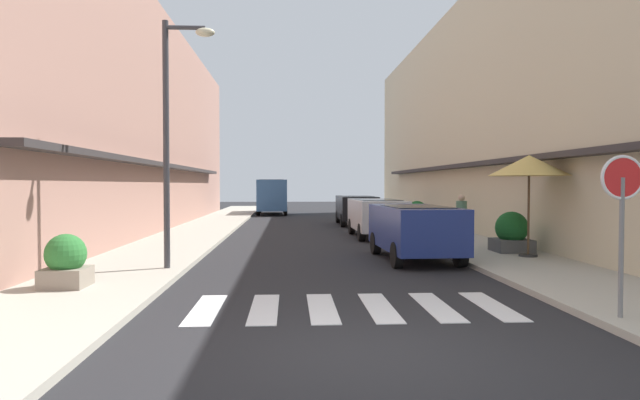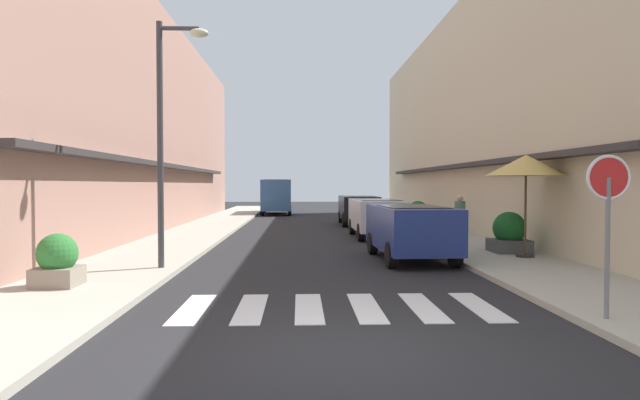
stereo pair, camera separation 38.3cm
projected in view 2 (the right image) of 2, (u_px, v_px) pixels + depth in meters
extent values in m
plane|color=#232326|center=(315.00, 235.00, 21.98)|extent=(84.88, 84.88, 0.00)
cube|color=#ADA899|center=(195.00, 234.00, 21.80)|extent=(2.83, 54.01, 0.12)
cube|color=#ADA899|center=(433.00, 233.00, 22.17)|extent=(2.83, 54.01, 0.12)
cube|color=#A87A6B|center=(103.00, 121.00, 22.45)|extent=(5.00, 36.72, 9.36)
cube|color=#332D2D|center=(170.00, 166.00, 22.60)|extent=(0.50, 25.71, 0.16)
cube|color=beige|center=(520.00, 115.00, 23.10)|extent=(5.00, 36.72, 9.96)
cube|color=#332D2D|center=(455.00, 167.00, 23.06)|extent=(0.50, 25.71, 0.16)
cube|color=silver|center=(193.00, 309.00, 8.91)|extent=(0.45, 2.20, 0.01)
cube|color=silver|center=(251.00, 308.00, 8.95)|extent=(0.45, 2.20, 0.01)
cube|color=silver|center=(309.00, 308.00, 8.98)|extent=(0.45, 2.20, 0.01)
cube|color=silver|center=(366.00, 307.00, 9.02)|extent=(0.45, 2.20, 0.01)
cube|color=silver|center=(423.00, 307.00, 9.06)|extent=(0.45, 2.20, 0.01)
cube|color=silver|center=(479.00, 306.00, 9.09)|extent=(0.45, 2.20, 0.01)
cube|color=navy|center=(410.00, 228.00, 14.61)|extent=(1.90, 4.13, 1.13)
cube|color=black|center=(412.00, 217.00, 14.40)|extent=(1.55, 2.33, 0.56)
cylinder|color=black|center=(372.00, 243.00, 15.91)|extent=(0.24, 0.65, 0.64)
cylinder|color=black|center=(426.00, 243.00, 16.03)|extent=(0.24, 0.65, 0.64)
cylinder|color=black|center=(391.00, 255.00, 13.23)|extent=(0.24, 0.65, 0.64)
cylinder|color=black|center=(455.00, 255.00, 13.35)|extent=(0.24, 0.65, 0.64)
cube|color=silver|center=(377.00, 215.00, 20.96)|extent=(1.80, 4.26, 1.13)
cube|color=black|center=(378.00, 207.00, 20.74)|extent=(1.50, 2.39, 0.56)
cylinder|color=black|center=(352.00, 226.00, 22.33)|extent=(0.23, 0.64, 0.64)
cylinder|color=black|center=(391.00, 226.00, 22.41)|extent=(0.23, 0.64, 0.64)
cylinder|color=black|center=(361.00, 232.00, 19.54)|extent=(0.23, 0.64, 0.64)
cylinder|color=black|center=(405.00, 232.00, 19.62)|extent=(0.23, 0.64, 0.64)
cube|color=black|center=(358.00, 207.00, 27.49)|extent=(1.80, 4.40, 1.13)
cube|color=black|center=(359.00, 201.00, 27.26)|extent=(1.50, 2.47, 0.56)
cylinder|color=black|center=(341.00, 217.00, 28.93)|extent=(0.23, 0.64, 0.64)
cylinder|color=black|center=(371.00, 217.00, 28.97)|extent=(0.23, 0.64, 0.64)
cylinder|color=black|center=(345.00, 220.00, 26.04)|extent=(0.23, 0.64, 0.64)
cylinder|color=black|center=(378.00, 220.00, 26.09)|extent=(0.23, 0.64, 0.64)
cube|color=#33598C|center=(276.00, 195.00, 37.34)|extent=(2.08, 5.45, 2.03)
cube|color=black|center=(276.00, 184.00, 37.05)|extent=(1.71, 3.06, 0.56)
cylinder|color=black|center=(264.00, 208.00, 39.09)|extent=(0.24, 0.65, 0.64)
cylinder|color=black|center=(289.00, 208.00, 39.20)|extent=(0.24, 0.65, 0.64)
cylinder|color=black|center=(262.00, 211.00, 35.53)|extent=(0.24, 0.65, 0.64)
cylinder|color=black|center=(290.00, 211.00, 35.64)|extent=(0.24, 0.65, 0.64)
cylinder|color=slate|center=(607.00, 248.00, 7.77)|extent=(0.07, 0.07, 2.02)
cylinder|color=red|center=(608.00, 177.00, 7.74)|extent=(0.64, 0.03, 0.64)
torus|color=white|center=(608.00, 177.00, 7.74)|extent=(0.65, 0.05, 0.65)
cylinder|color=#38383D|center=(160.00, 145.00, 12.52)|extent=(0.14, 0.14, 5.65)
cylinder|color=#38383D|center=(179.00, 28.00, 12.47)|extent=(0.90, 0.10, 0.10)
ellipsoid|color=beige|center=(199.00, 33.00, 12.49)|extent=(0.44, 0.28, 0.20)
cylinder|color=#262626|center=(525.00, 256.00, 14.44)|extent=(0.48, 0.48, 0.06)
cylinder|color=#4C3823|center=(525.00, 211.00, 14.41)|extent=(0.06, 0.06, 2.43)
cone|color=#D8B259|center=(526.00, 165.00, 14.37)|extent=(2.12, 2.12, 0.55)
cube|color=gray|center=(58.00, 277.00, 10.29)|extent=(0.79, 0.79, 0.36)
sphere|color=#2D7533|center=(57.00, 253.00, 10.28)|extent=(0.75, 0.75, 0.75)
cube|color=#4C4C4C|center=(509.00, 246.00, 15.49)|extent=(1.01, 1.01, 0.36)
sphere|color=#195623|center=(509.00, 228.00, 15.47)|extent=(0.93, 0.93, 0.93)
cube|color=#4C4C4C|center=(418.00, 224.00, 23.00)|extent=(0.90, 0.90, 0.48)
sphere|color=#195623|center=(418.00, 211.00, 22.99)|extent=(0.87, 0.87, 0.87)
cylinder|color=#282B33|center=(460.00, 233.00, 17.28)|extent=(0.26, 0.26, 0.78)
cylinder|color=#4C7259|center=(460.00, 211.00, 17.26)|extent=(0.34, 0.34, 0.62)
sphere|color=tan|center=(460.00, 198.00, 17.25)|extent=(0.21, 0.21, 0.21)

